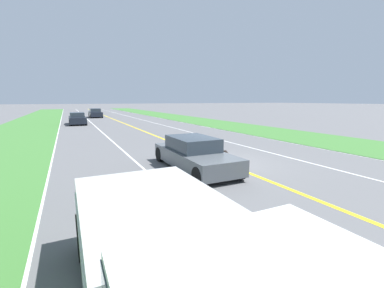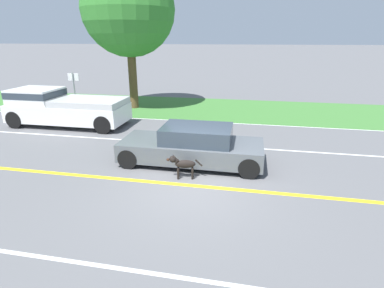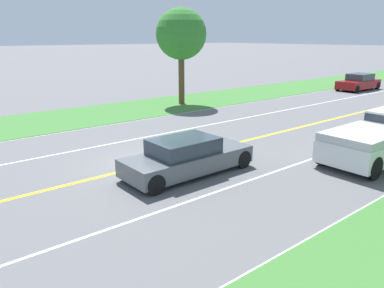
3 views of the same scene
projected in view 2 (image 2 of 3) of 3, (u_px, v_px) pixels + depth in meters
The scene contains 11 objects.
ground_plane at pixel (192, 186), 8.65m from camera, with size 400.00×400.00×0.00m, color #5B5B5E.
centre_divider_line at pixel (192, 185), 8.65m from camera, with size 0.18×160.00×0.01m, color yellow.
lane_edge_line_right at pixel (218, 122), 15.12m from camera, with size 0.14×160.00×0.01m, color white.
lane_dash_same_dir at pixel (209, 145), 11.89m from camera, with size 0.10×160.00×0.01m, color white.
lane_dash_oncoming at pixel (155, 274), 5.41m from camera, with size 0.10×160.00×0.01m, color white.
grass_verge_right at pixel (224, 109), 17.90m from camera, with size 6.00×160.00×0.03m, color #3D7533.
ego_car at pixel (193, 146), 10.02m from camera, with size 1.85×4.72×1.31m.
dog at pixel (182, 164), 8.96m from camera, with size 0.35×1.07×0.75m.
pickup_truck at pixel (63, 107), 14.41m from camera, with size 2.14×5.61×1.74m.
roadside_tree_right_near at pixel (128, 9), 16.41m from camera, with size 5.13×5.13×8.09m.
street_sign at pixel (74, 87), 16.74m from camera, with size 0.11×0.64×2.24m.
Camera 2 is at (-7.61, -1.49, 4.03)m, focal length 28.00 mm.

